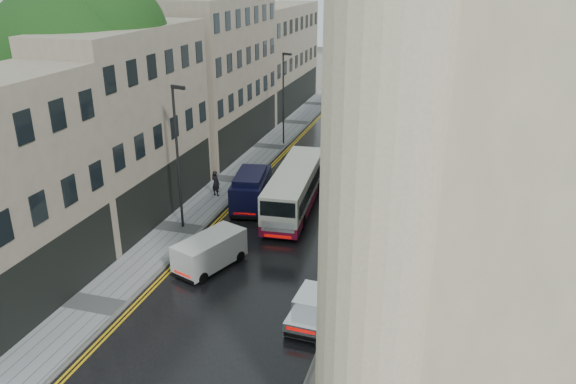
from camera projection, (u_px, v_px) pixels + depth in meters
The scene contains 15 objects.
road at pixel (312, 189), 38.42m from camera, with size 9.00×85.00×0.02m, color black.
left_sidewalk at pixel (233, 180), 39.94m from camera, with size 2.70×85.00×0.12m, color gray.
right_sidewalk at pixel (392, 197), 36.98m from camera, with size 1.80×85.00×0.12m, color slate.
old_shop_row at pixel (196, 87), 40.90m from camera, with size 4.50×56.00×12.00m, color gray, non-canonical shape.
modern_block at pixel (484, 103), 31.77m from camera, with size 8.00×40.00×14.00m, color beige, non-canonical shape.
tree_near at pixel (73, 101), 32.45m from camera, with size 10.56×10.56×13.89m, color black, non-canonical shape.
tree_far at pixel (181, 75), 44.20m from camera, with size 9.24×9.24×12.46m, color black, non-canonical shape.
cream_bus at pixel (269, 205), 32.59m from camera, with size 2.18×9.61×2.62m, color white, non-canonical shape.
white_lorry at pixel (343, 149), 39.96m from camera, with size 2.36×7.85×4.12m, color white, non-canonical shape.
silver_hatchback at pixel (288, 319), 23.10m from camera, with size 1.53×3.49×1.31m, color silver, non-canonical shape.
white_van at pixel (180, 258), 27.52m from camera, with size 1.65×3.84×1.74m, color silver, non-canonical shape.
navy_van at pixel (232, 198), 33.79m from camera, with size 1.91×4.77×2.43m, color black, non-canonical shape.
pedestrian at pixel (216, 183), 36.77m from camera, with size 0.63×0.41×1.73m, color black.
lamp_post_near at pixel (178, 159), 31.15m from camera, with size 0.93×0.21×8.22m, color black, non-canonical shape.
lamp_post_far at pixel (283, 99), 46.68m from camera, with size 0.85×0.19×7.59m, color black, non-canonical shape.
Camera 1 is at (8.53, -7.23, 14.14)m, focal length 35.00 mm.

